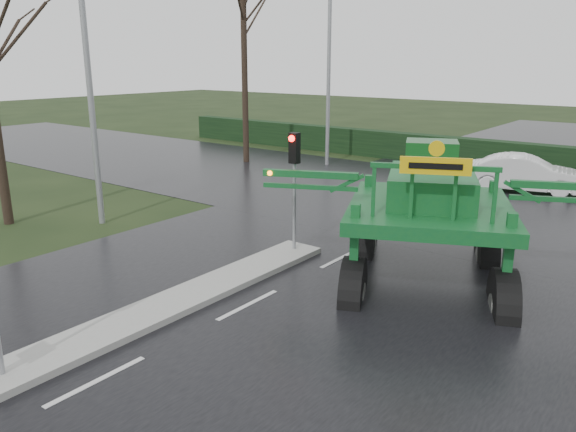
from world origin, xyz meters
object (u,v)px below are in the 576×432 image
Objects in this scene: crop_sprayer at (357,203)px; white_sedan at (523,192)px; street_light_left_near at (91,42)px; traffic_signal_mid at (294,166)px; street_light_left_far at (334,48)px.

crop_sprayer reaches higher than white_sedan.
traffic_signal_mid is at bearing 12.21° from street_light_left_near.
street_light_left_far is at bearing 90.00° from street_light_left_near.
crop_sprayer is (9.71, 0.18, -3.74)m from street_light_left_near.
white_sedan is at bearing 76.17° from traffic_signal_mid.
street_light_left_near is 10.41m from crop_sprayer.
traffic_signal_mid is at bearing 130.40° from crop_sprayer.
white_sedan is at bearing 54.22° from street_light_left_near.
crop_sprayer reaches higher than traffic_signal_mid.
crop_sprayer is at bearing 164.64° from white_sedan.
street_light_left_far is 2.11× the size of white_sedan.
traffic_signal_mid is 0.35× the size of street_light_left_near.
crop_sprayer is 1.65× the size of white_sedan.
street_light_left_far is (0.00, 14.00, 0.00)m from street_light_left_near.
street_light_left_near reaches higher than white_sedan.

